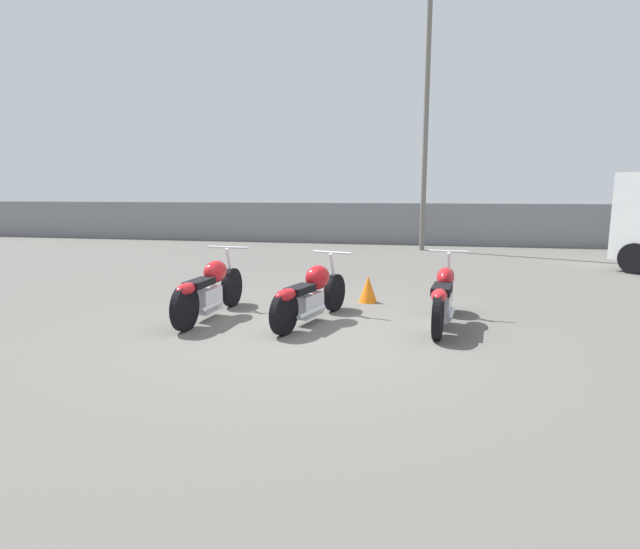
{
  "coord_description": "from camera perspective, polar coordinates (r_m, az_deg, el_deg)",
  "views": [
    {
      "loc": [
        1.41,
        -6.25,
        1.85
      ],
      "look_at": [
        0.0,
        0.79,
        0.65
      ],
      "focal_mm": 28.0,
      "sensor_mm": 36.0,
      "label": 1
    }
  ],
  "objects": [
    {
      "name": "light_pole_left",
      "position": [
        16.48,
        12.17,
        20.86
      ],
      "size": [
        0.7,
        0.35,
        8.91
      ],
      "color": "slate",
      "rests_on": "ground_plane"
    },
    {
      "name": "ground_plane",
      "position": [
        6.67,
        -1.35,
        -6.63
      ],
      "size": [
        60.0,
        60.0,
        0.0
      ],
      "primitive_type": "plane",
      "color": "#5B5954"
    },
    {
      "name": "traffic_cone_near",
      "position": [
        8.44,
        5.51,
        -1.66
      ],
      "size": [
        0.31,
        0.31,
        0.45
      ],
      "color": "orange",
      "rests_on": "ground_plane"
    },
    {
      "name": "motorcycle_slot_2",
      "position": [
        7.1,
        13.94,
        -2.45
      ],
      "size": [
        0.59,
        2.07,
        0.99
      ],
      "rotation": [
        0.0,
        0.0,
        -0.13
      ],
      "color": "black",
      "rests_on": "ground_plane"
    },
    {
      "name": "motorcycle_slot_1",
      "position": [
        7.08,
        -1.07,
        -2.22
      ],
      "size": [
        0.84,
        2.03,
        0.95
      ],
      "rotation": [
        0.0,
        0.0,
        -0.28
      ],
      "color": "black",
      "rests_on": "ground_plane"
    },
    {
      "name": "motorcycle_slot_0",
      "position": [
        7.5,
        -12.52,
        -1.62
      ],
      "size": [
        0.68,
        2.13,
        0.99
      ],
      "rotation": [
        0.0,
        0.0,
        -0.05
      ],
      "color": "black",
      "rests_on": "ground_plane"
    },
    {
      "name": "fence_back",
      "position": [
        17.93,
        6.83,
        5.81
      ],
      "size": [
        40.0,
        0.04,
        1.44
      ],
      "color": "gray",
      "rests_on": "ground_plane"
    }
  ]
}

